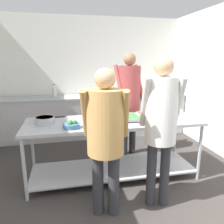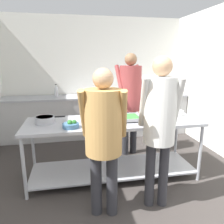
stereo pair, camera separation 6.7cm
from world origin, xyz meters
TOP-DOWN VIEW (x-y plane):
  - wall_rear at (0.00, 4.01)m, footprint 4.22×0.06m
  - back_counter at (-0.00, 3.64)m, footprint 4.06×0.65m
  - serving_counter at (-0.01, 1.77)m, footprint 2.46×0.82m
  - sauce_pan at (-0.94, 1.81)m, footprint 0.40×0.26m
  - broccoli_bowl at (-0.60, 1.54)m, footprint 0.21×0.21m
  - serving_tray_greens at (-0.28, 1.57)m, footprint 0.37×0.34m
  - serving_tray_roast at (0.16, 1.76)m, footprint 0.43×0.34m
  - serving_tray_vegetables at (0.64, 1.85)m, footprint 0.46×0.30m
  - plate_stack at (1.02, 1.89)m, footprint 0.23×0.23m
  - guest_serving_left at (-0.27, 0.98)m, footprint 0.54×0.41m
  - guest_serving_right at (0.36, 1.01)m, footprint 0.50×0.41m
  - cook_behind_counter at (0.44, 2.50)m, footprint 0.54×0.44m
  - water_bottle at (-0.89, 3.70)m, footprint 0.08×0.08m

SIDE VIEW (x-z plane):
  - back_counter at x=0.00m, z-range 0.00..0.92m
  - serving_counter at x=-0.01m, z-range 0.15..1.02m
  - serving_tray_greens at x=-0.28m, z-range 0.86..0.92m
  - serving_tray_vegetables at x=0.64m, z-range 0.86..0.92m
  - serving_tray_roast at x=0.16m, z-range 0.86..0.92m
  - plate_stack at x=1.02m, z-range 0.86..0.93m
  - broccoli_bowl at x=-0.60m, z-range 0.85..0.95m
  - sauce_pan at x=-0.94m, z-range 0.87..0.96m
  - guest_serving_left at x=-0.27m, z-range 0.18..1.81m
  - water_bottle at x=-0.89m, z-range 0.91..1.18m
  - guest_serving_right at x=0.36m, z-range 0.21..1.95m
  - cook_behind_counter at x=0.44m, z-range 0.22..2.03m
  - wall_rear at x=0.00m, z-range 0.00..2.65m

